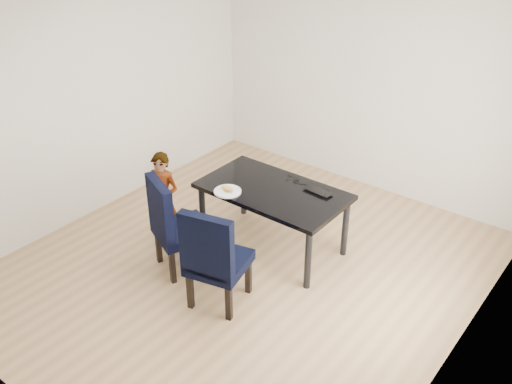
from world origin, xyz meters
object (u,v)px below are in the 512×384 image
Objects in this scene: child at (163,199)px; laptop at (321,190)px; chair_right at (219,254)px; dining_table at (272,219)px; plate at (228,191)px; chair_left at (182,223)px.

child is 1.76m from laptop.
chair_right reaches higher than laptop.
plate reaches higher than dining_table.
child is at bearing -179.79° from chair_left.
chair_right is at bearing -33.09° from child.
laptop is at bearing 39.74° from plate.
child is 3.36× the size of laptop.
dining_table is 1.47× the size of chair_left.
laptop is (0.95, 1.17, 0.22)m from chair_left.
chair_right reaches higher than chair_left.
child is (-1.19, 0.42, 0.00)m from chair_right.
dining_table is at bearing 39.61° from laptop.
plate is (-0.49, 0.72, 0.21)m from chair_right.
chair_right is 1.00× the size of child.
chair_left reaches higher than plate.
plate is at bearing 9.21° from child.
dining_table is 1.25m from child.
chair_right is 1.27m from child.
dining_table is at bearing 83.82° from chair_right.
laptop is (1.48, 0.94, 0.21)m from child.
chair_right is (0.67, -0.19, 0.01)m from chair_left.
dining_table is 0.63m from plate.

